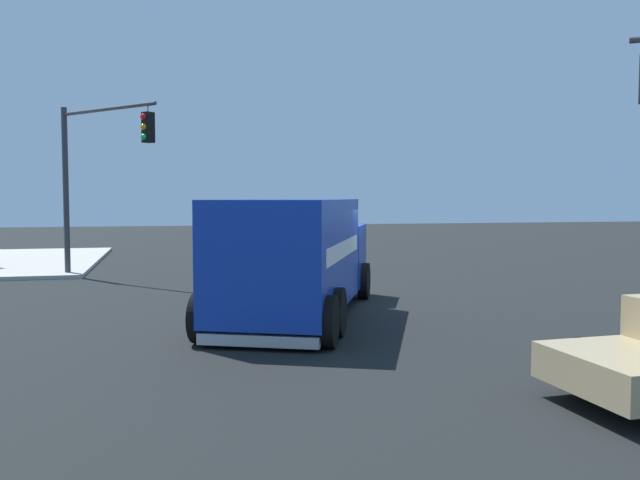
# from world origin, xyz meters

# --- Properties ---
(ground_plane) EXTENTS (100.00, 100.00, 0.00)m
(ground_plane) POSITION_xyz_m (0.00, 0.00, 0.00)
(ground_plane) COLOR black
(delivery_truck) EXTENTS (8.03, 5.35, 2.77)m
(delivery_truck) POSITION_xyz_m (-1.74, 1.30, 1.45)
(delivery_truck) COLOR #1438AD
(delivery_truck) RESTS_ON ground
(traffic_light_primary) EXTENTS (3.76, 3.33, 5.84)m
(traffic_light_primary) POSITION_xyz_m (6.90, 6.68, 4.02)
(traffic_light_primary) COLOR #38383D
(traffic_light_primary) RESTS_ON sidewalk_corner_far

